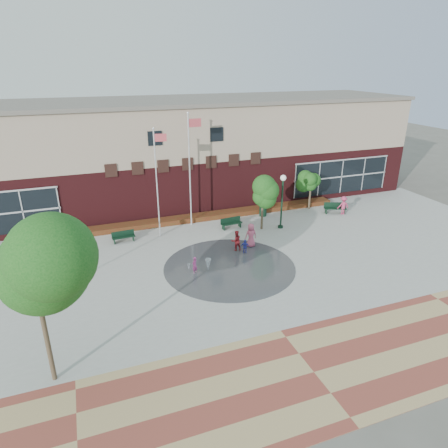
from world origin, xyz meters
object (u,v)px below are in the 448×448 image
object	(u,v)px
trash_can	(263,210)
tree_big_left	(32,269)
flagpole_right	(190,165)
bench_left	(124,239)
flagpole_left	(157,178)
child_splash	(195,265)

from	to	relation	value
trash_can	tree_big_left	distance (m)	22.05
flagpole_right	bench_left	distance (m)	7.45
flagpole_left	tree_big_left	size ratio (longest dim) A/B	1.11
flagpole_right	tree_big_left	size ratio (longest dim) A/B	1.22
flagpole_right	child_splash	world-z (taller)	flagpole_right
flagpole_left	flagpole_right	bearing A→B (deg)	35.90
trash_can	bench_left	bearing A→B (deg)	-173.60
flagpole_left	flagpole_right	xyz separation A→B (m)	(2.83, 1.31, 0.46)
flagpole_right	tree_big_left	world-z (taller)	flagpole_right
bench_left	trash_can	bearing A→B (deg)	1.99
child_splash	tree_big_left	bearing A→B (deg)	3.17
flagpole_right	tree_big_left	bearing A→B (deg)	-127.15
flagpole_left	child_splash	world-z (taller)	flagpole_left
child_splash	bench_left	bearing A→B (deg)	-96.82
flagpole_left	trash_can	bearing A→B (deg)	18.24
bench_left	tree_big_left	distance (m)	14.45
flagpole_left	tree_big_left	world-z (taller)	flagpole_left
flagpole_left	trash_can	size ratio (longest dim) A/B	7.48
flagpole_right	bench_left	bearing A→B (deg)	-167.15
flagpole_left	child_splash	bearing A→B (deg)	-71.97
flagpole_left	bench_left	bearing A→B (deg)	-164.93
flagpole_right	tree_big_left	distance (m)	17.51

